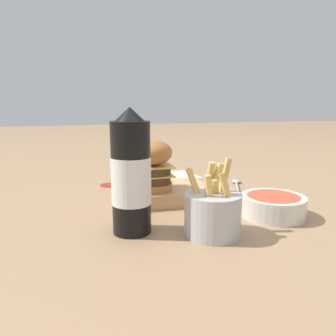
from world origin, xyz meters
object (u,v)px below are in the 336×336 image
at_px(fries_basket, 213,213).
at_px(side_bowl, 273,205).
at_px(ketchup_bottle, 131,176).
at_px(spoon, 236,183).
at_px(serving_board, 168,193).
at_px(burger, 153,165).

bearing_deg(fries_basket, side_bowl, 19.34).
xyz_separation_m(fries_basket, side_bowl, (0.17, 0.06, -0.02)).
relative_size(ketchup_bottle, fries_basket, 1.66).
height_order(ketchup_bottle, side_bowl, ketchup_bottle).
distance_m(fries_basket, spoon, 0.41).
bearing_deg(side_bowl, ketchup_bottle, -178.91).
bearing_deg(serving_board, side_bowl, -44.08).
bearing_deg(fries_basket, ketchup_bottle, 159.74).
bearing_deg(fries_basket, spoon, 56.37).
bearing_deg(serving_board, burger, -155.43).
bearing_deg(side_bowl, spoon, 79.16).
xyz_separation_m(side_bowl, spoon, (0.05, 0.28, -0.02)).
relative_size(serving_board, ketchup_bottle, 0.87).
height_order(serving_board, fries_basket, fries_basket).
distance_m(burger, fries_basket, 0.24).
xyz_separation_m(ketchup_bottle, side_bowl, (0.32, 0.01, -0.09)).
xyz_separation_m(burger, side_bowl, (0.24, -0.17, -0.07)).
relative_size(side_bowl, spoon, 0.98).
height_order(fries_basket, side_bowl, fries_basket).
bearing_deg(spoon, burger, 135.67).
xyz_separation_m(ketchup_bottle, spoon, (0.38, 0.29, -0.11)).
distance_m(serving_board, side_bowl, 0.27).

